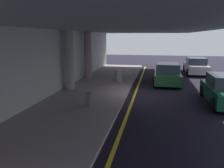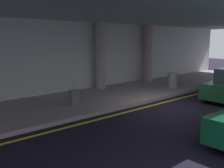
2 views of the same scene
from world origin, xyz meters
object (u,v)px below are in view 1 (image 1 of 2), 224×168
(car_dark_green_no2, at_px, (167,74))
(trash_bin_steel, at_px, (118,75))
(support_column_far_left, at_px, (69,60))
(support_column_left_mid, at_px, (88,55))
(car_silver, at_px, (196,66))
(suitcase_upright_primary, at_px, (88,99))

(car_dark_green_no2, relative_size, trash_bin_steel, 4.82)
(support_column_far_left, bearing_deg, car_dark_green_no2, -60.26)
(support_column_far_left, xyz_separation_m, trash_bin_steel, (3.17, -2.60, -1.40))
(support_column_left_mid, xyz_separation_m, car_silver, (4.75, -8.97, -1.26))
(car_dark_green_no2, bearing_deg, trash_bin_steel, 99.21)
(car_silver, distance_m, car_dark_green_no2, 5.96)
(car_silver, xyz_separation_m, car_dark_green_no2, (-5.25, 2.84, 0.00))
(car_dark_green_no2, bearing_deg, car_silver, -24.57)
(support_column_far_left, distance_m, suitcase_upright_primary, 4.15)
(support_column_far_left, distance_m, car_dark_green_no2, 7.18)
(car_silver, bearing_deg, suitcase_upright_primary, -27.63)
(support_column_left_mid, relative_size, car_silver, 0.89)
(support_column_left_mid, bearing_deg, car_dark_green_no2, -94.59)
(suitcase_upright_primary, bearing_deg, car_dark_green_no2, -18.24)
(support_column_left_mid, height_order, car_silver, support_column_left_mid)
(support_column_far_left, height_order, trash_bin_steel, support_column_far_left)
(support_column_far_left, relative_size, car_dark_green_no2, 0.89)
(suitcase_upright_primary, bearing_deg, car_silver, -17.28)
(car_dark_green_no2, distance_m, trash_bin_steel, 3.56)
(car_dark_green_no2, height_order, trash_bin_steel, car_dark_green_no2)
(support_column_left_mid, bearing_deg, suitcase_upright_primary, -163.23)
(car_silver, distance_m, trash_bin_steel, 8.48)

